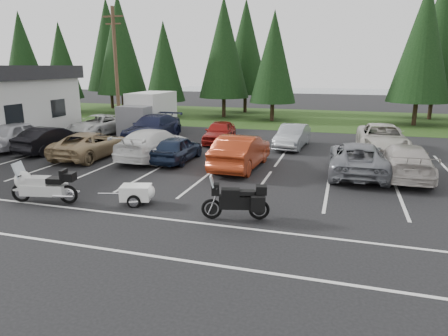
% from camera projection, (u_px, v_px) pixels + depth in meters
% --- Properties ---
extents(ground, '(120.00, 120.00, 0.00)m').
position_uv_depth(ground, '(180.00, 187.00, 16.57)').
color(ground, black).
rests_on(ground, ground).
extents(grass_strip, '(80.00, 16.00, 0.01)m').
position_uv_depth(grass_strip, '(276.00, 117.00, 38.83)').
color(grass_strip, '#1E3711').
rests_on(grass_strip, ground).
extents(lake_water, '(70.00, 50.00, 0.02)m').
position_uv_depth(lake_water, '(331.00, 96.00, 66.47)').
color(lake_water, slate).
rests_on(lake_water, ground).
extents(utility_pole, '(1.60, 0.26, 9.00)m').
position_uv_depth(utility_pole, '(116.00, 68.00, 29.33)').
color(utility_pole, '#473321').
rests_on(utility_pole, ground).
extents(box_truck, '(2.40, 5.60, 2.90)m').
position_uv_depth(box_truck, '(146.00, 113.00, 30.04)').
color(box_truck, silver).
rests_on(box_truck, ground).
extents(stall_markings, '(32.00, 16.00, 0.01)m').
position_uv_depth(stall_markings, '(197.00, 174.00, 18.43)').
color(stall_markings, silver).
rests_on(stall_markings, ground).
extents(conifer_0, '(4.58, 4.58, 10.66)m').
position_uv_depth(conifer_0, '(22.00, 53.00, 43.73)').
color(conifer_0, '#332316').
rests_on(conifer_0, ground).
extents(conifer_1, '(3.96, 3.96, 9.22)m').
position_uv_depth(conifer_1, '(61.00, 61.00, 41.05)').
color(conifer_1, '#332316').
rests_on(conifer_1, ground).
extents(conifer_2, '(5.10, 5.10, 11.89)m').
position_uv_depth(conifer_2, '(120.00, 45.00, 40.47)').
color(conifer_2, '#332316').
rests_on(conifer_2, ground).
extents(conifer_3, '(3.87, 3.87, 9.02)m').
position_uv_depth(conifer_3, '(164.00, 62.00, 38.05)').
color(conifer_3, '#332316').
rests_on(conifer_3, ground).
extents(conifer_4, '(4.80, 4.80, 11.17)m').
position_uv_depth(conifer_4, '(224.00, 48.00, 37.59)').
color(conifer_4, '#332316').
rests_on(conifer_4, ground).
extents(conifer_5, '(4.14, 4.14, 9.63)m').
position_uv_depth(conifer_5, '(274.00, 57.00, 35.21)').
color(conifer_5, '#332316').
rests_on(conifer_5, ground).
extents(conifer_6, '(4.93, 4.93, 11.48)m').
position_uv_depth(conifer_6, '(423.00, 42.00, 32.05)').
color(conifer_6, '#332316').
rests_on(conifer_6, ground).
extents(conifer_back_a, '(5.28, 5.28, 12.30)m').
position_uv_depth(conifer_back_a, '(108.00, 45.00, 45.42)').
color(conifer_back_a, '#332316').
rests_on(conifer_back_a, ground).
extents(conifer_back_b, '(4.97, 4.97, 11.58)m').
position_uv_depth(conifer_back_b, '(246.00, 47.00, 41.52)').
color(conifer_back_b, '#332316').
rests_on(conifer_back_b, ground).
extents(conifer_back_c, '(5.50, 5.50, 12.81)m').
position_uv_depth(conifer_back_c, '(440.00, 36.00, 35.66)').
color(conifer_back_c, '#332316').
rests_on(conifer_back_c, ground).
extents(car_near_0, '(2.07, 4.93, 1.67)m').
position_uv_depth(car_near_0, '(20.00, 135.00, 24.11)').
color(car_near_0, silver).
rests_on(car_near_0, ground).
extents(car_near_1, '(1.95, 4.60, 1.47)m').
position_uv_depth(car_near_1, '(52.00, 139.00, 23.18)').
color(car_near_1, black).
rests_on(car_near_1, ground).
extents(car_near_2, '(2.38, 5.09, 1.41)m').
position_uv_depth(car_near_2, '(91.00, 145.00, 21.78)').
color(car_near_2, '#9D835B').
rests_on(car_near_2, ground).
extents(car_near_3, '(2.56, 5.66, 1.61)m').
position_uv_depth(car_near_3, '(154.00, 144.00, 21.50)').
color(car_near_3, white).
rests_on(car_near_3, ground).
extents(car_near_4, '(1.62, 4.00, 1.36)m').
position_uv_depth(car_near_4, '(177.00, 149.00, 20.82)').
color(car_near_4, '#172239').
rests_on(car_near_4, ground).
extents(car_near_5, '(1.97, 5.11, 1.66)m').
position_uv_depth(car_near_5, '(241.00, 151.00, 19.43)').
color(car_near_5, '#A03014').
rests_on(car_near_5, ground).
extents(car_near_6, '(2.60, 5.45, 1.50)m').
position_uv_depth(car_near_6, '(358.00, 159.00, 18.28)').
color(car_near_6, slate).
rests_on(car_near_6, ground).
extents(car_near_7, '(2.14, 5.22, 1.51)m').
position_uv_depth(car_near_7, '(404.00, 161.00, 17.81)').
color(car_near_7, '#B6AEA7').
rests_on(car_near_7, ground).
extents(car_far_0, '(2.63, 5.29, 1.44)m').
position_uv_depth(car_far_0, '(98.00, 125.00, 28.90)').
color(car_far_0, silver).
rests_on(car_far_0, ground).
extents(car_far_1, '(2.40, 5.74, 1.66)m').
position_uv_depth(car_far_1, '(153.00, 128.00, 26.89)').
color(car_far_1, '#161B38').
rests_on(car_far_1, ground).
extents(car_far_2, '(2.08, 4.32, 1.42)m').
position_uv_depth(car_far_2, '(220.00, 132.00, 25.85)').
color(car_far_2, maroon).
rests_on(car_far_2, ground).
extents(car_far_3, '(1.86, 4.35, 1.40)m').
position_uv_depth(car_far_3, '(292.00, 136.00, 24.35)').
color(car_far_3, gray).
rests_on(car_far_3, ground).
extents(car_far_4, '(2.78, 5.76, 1.58)m').
position_uv_depth(car_far_4, '(382.00, 138.00, 23.20)').
color(car_far_4, beige).
rests_on(car_far_4, ground).
extents(touring_motorcycle, '(2.89, 1.38, 1.54)m').
position_uv_depth(touring_motorcycle, '(43.00, 183.00, 14.43)').
color(touring_motorcycle, silver).
rests_on(touring_motorcycle, ground).
extents(cargo_trailer, '(1.71, 1.24, 0.71)m').
position_uv_depth(cargo_trailer, '(136.00, 194.00, 14.44)').
color(cargo_trailer, white).
rests_on(cargo_trailer, ground).
extents(adventure_motorcycle, '(2.59, 1.43, 1.50)m').
position_uv_depth(adventure_motorcycle, '(235.00, 197.00, 12.88)').
color(adventure_motorcycle, black).
rests_on(adventure_motorcycle, ground).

